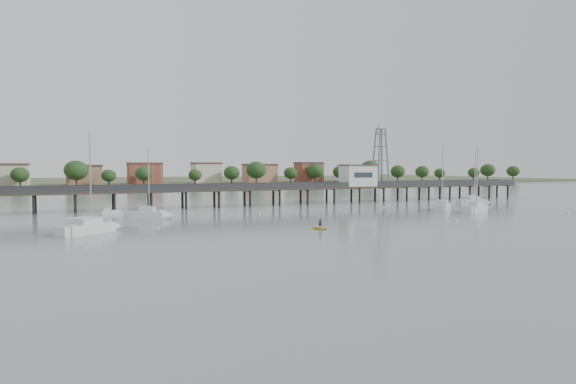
% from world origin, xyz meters
% --- Properties ---
extents(ground_plane, '(500.00, 500.00, 0.00)m').
position_xyz_m(ground_plane, '(0.00, 0.00, 0.00)').
color(ground_plane, slate).
rests_on(ground_plane, ground).
extents(pier, '(150.00, 5.00, 5.50)m').
position_xyz_m(pier, '(0.00, 60.00, 3.79)').
color(pier, '#2D2823').
rests_on(pier, ground).
extents(pier_building, '(8.40, 5.40, 5.30)m').
position_xyz_m(pier_building, '(25.00, 60.00, 6.67)').
color(pier_building, silver).
rests_on(pier_building, ground).
extents(lattice_tower, '(3.20, 3.20, 15.50)m').
position_xyz_m(lattice_tower, '(31.50, 60.00, 11.10)').
color(lattice_tower, slate).
rests_on(lattice_tower, ground).
extents(sailboat_c, '(8.27, 7.52, 14.29)m').
position_xyz_m(sailboat_c, '(30.56, 36.37, 0.64)').
color(sailboat_c, silver).
rests_on(sailboat_c, ground).
extents(sailboat_d, '(8.45, 5.13, 13.46)m').
position_xyz_m(sailboat_d, '(33.50, 29.78, 0.64)').
color(sailboat_d, silver).
rests_on(sailboat_d, ground).
extents(sailboat_b, '(7.75, 4.98, 12.46)m').
position_xyz_m(sailboat_b, '(-26.17, 41.94, 0.65)').
color(sailboat_b, silver).
rests_on(sailboat_b, ground).
extents(sailboat_e, '(7.94, 3.24, 12.80)m').
position_xyz_m(sailboat_e, '(46.04, 42.49, 0.64)').
color(sailboat_e, silver).
rests_on(sailboat_e, ground).
extents(sailboat_a, '(8.56, 7.19, 14.37)m').
position_xyz_m(sailboat_a, '(-35.39, 28.15, 0.64)').
color(sailboat_a, silver).
rests_on(sailboat_a, ground).
extents(white_tender, '(3.58, 1.89, 1.33)m').
position_xyz_m(white_tender, '(-32.41, 52.32, 0.41)').
color(white_tender, silver).
rests_on(white_tender, ground).
extents(yellow_dinghy, '(1.70, 1.12, 2.31)m').
position_xyz_m(yellow_dinghy, '(-6.87, 18.70, 0.00)').
color(yellow_dinghy, yellow).
rests_on(yellow_dinghy, ground).
extents(dinghy_occupant, '(0.77, 1.35, 0.30)m').
position_xyz_m(dinghy_occupant, '(-6.87, 18.70, 0.00)').
color(dinghy_occupant, black).
rests_on(dinghy_occupant, ground).
extents(mooring_buoys, '(79.92, 26.57, 0.39)m').
position_xyz_m(mooring_buoys, '(2.99, 31.03, 0.08)').
color(mooring_buoys, beige).
rests_on(mooring_buoys, ground).
extents(far_shore, '(500.00, 170.00, 10.40)m').
position_xyz_m(far_shore, '(0.36, 239.58, 0.95)').
color(far_shore, '#475133').
rests_on(far_shore, ground).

